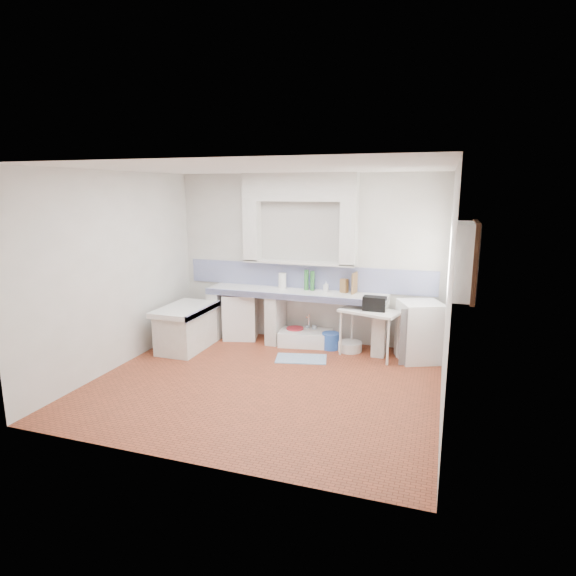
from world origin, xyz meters
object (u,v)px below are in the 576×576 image
(fridge, at_px, (420,331))
(sink, at_px, (306,339))
(side_table, at_px, (369,333))
(stove, at_px, (241,316))

(fridge, bearing_deg, sink, 152.59)
(sink, height_order, fridge, fridge)
(side_table, xyz_separation_m, fridge, (0.74, 0.08, 0.08))
(stove, height_order, side_table, stove)
(stove, relative_size, fridge, 0.87)
(stove, relative_size, sink, 0.89)
(stove, bearing_deg, sink, -16.53)
(side_table, distance_m, fridge, 0.75)
(sink, bearing_deg, side_table, -21.23)
(side_table, relative_size, fridge, 0.98)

